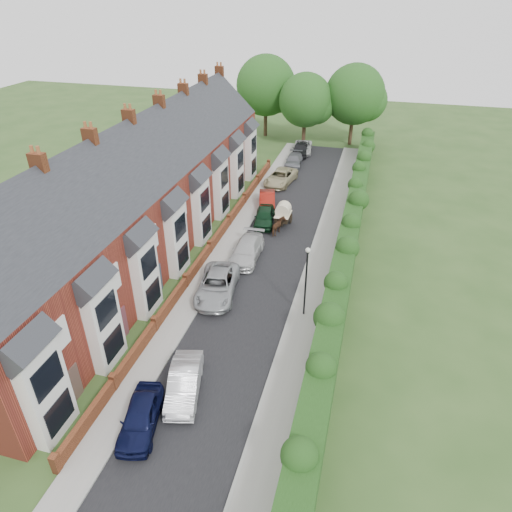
{
  "coord_description": "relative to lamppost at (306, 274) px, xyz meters",
  "views": [
    {
      "loc": [
        6.56,
        -19.81,
        19.01
      ],
      "look_at": [
        -0.67,
        6.98,
        2.2
      ],
      "focal_mm": 32.0,
      "sensor_mm": 36.0,
      "label": 1
    }
  ],
  "objects": [
    {
      "name": "garden_wall_row",
      "position": [
        -8.75,
        6.0,
        -2.84
      ],
      "size": [
        0.35,
        40.35,
        1.1
      ],
      "color": "brown",
      "rests_on": "ground"
    },
    {
      "name": "pavement_hedge_side",
      "position": [
        0.2,
        7.0,
        -3.24
      ],
      "size": [
        2.2,
        58.0,
        0.12
      ],
      "primitive_type": "cube",
      "color": "gray",
      "rests_on": "ground"
    },
    {
      "name": "tree_far_left",
      "position": [
        -6.05,
        36.08,
        2.41
      ],
      "size": [
        7.14,
        6.8,
        9.29
      ],
      "color": "#332316",
      "rests_on": "ground"
    },
    {
      "name": "car_silver_b",
      "position": [
        -6.29,
        0.75,
        -2.53
      ],
      "size": [
        3.36,
        5.86,
        1.54
      ],
      "primitive_type": "imported",
      "rotation": [
        0.0,
        0.0,
        0.15
      ],
      "color": "#A0A3A7",
      "rests_on": "ground"
    },
    {
      "name": "car_white",
      "position": [
        -5.63,
        6.0,
        -2.56
      ],
      "size": [
        2.21,
        5.15,
        1.48
      ],
      "primitive_type": "imported",
      "rotation": [
        0.0,
        0.0,
        0.03
      ],
      "color": "silver",
      "rests_on": "ground"
    },
    {
      "name": "tree_far_back",
      "position": [
        -11.99,
        39.08,
        3.32
      ],
      "size": [
        8.4,
        8.0,
        10.82
      ],
      "color": "#332316",
      "rests_on": "ground"
    },
    {
      "name": "lamppost",
      "position": [
        0.0,
        0.0,
        0.0
      ],
      "size": [
        0.32,
        0.32,
        5.16
      ],
      "color": "black",
      "rests_on": "ground"
    },
    {
      "name": "hedge",
      "position": [
        2.0,
        7.0,
        -1.7
      ],
      "size": [
        2.1,
        58.0,
        2.85
      ],
      "color": "#183410",
      "rests_on": "ground"
    },
    {
      "name": "ground",
      "position": [
        -3.4,
        -4.0,
        -3.3
      ],
      "size": [
        140.0,
        140.0,
        0.0
      ],
      "primitive_type": "plane",
      "color": "#2D4C1E",
      "rests_on": "ground"
    },
    {
      "name": "tree_far_right",
      "position": [
        -0.01,
        38.08,
        3.02
      ],
      "size": [
        7.98,
        7.6,
        10.31
      ],
      "color": "#332316",
      "rests_on": "ground"
    },
    {
      "name": "car_grey",
      "position": [
        -6.11,
        27.86,
        -2.65
      ],
      "size": [
        2.08,
        4.58,
        1.3
      ],
      "primitive_type": "imported",
      "rotation": [
        0.0,
        0.0,
        0.06
      ],
      "color": "slate",
      "rests_on": "ground"
    },
    {
      "name": "horse",
      "position": [
        -4.1,
        10.56,
        -2.56
      ],
      "size": [
        1.07,
        1.85,
        1.47
      ],
      "primitive_type": "imported",
      "rotation": [
        0.0,
        0.0,
        2.97
      ],
      "color": "#4A2C1B",
      "rests_on": "ground"
    },
    {
      "name": "car_navy",
      "position": [
        -6.21,
        -10.81,
        -2.58
      ],
      "size": [
        2.55,
        4.45,
        1.43
      ],
      "primitive_type": "imported",
      "rotation": [
        0.0,
        0.0,
        0.22
      ],
      "color": "black",
      "rests_on": "ground"
    },
    {
      "name": "car_extra_far",
      "position": [
        -5.94,
        32.96,
        -2.62
      ],
      "size": [
        2.75,
        5.06,
        1.35
      ],
      "primitive_type": "imported",
      "rotation": [
        0.0,
        0.0,
        0.11
      ],
      "color": "silver",
      "rests_on": "ground"
    },
    {
      "name": "car_black",
      "position": [
        -6.04,
        31.95,
        -2.49
      ],
      "size": [
        2.15,
        4.81,
        1.6
      ],
      "primitive_type": "imported",
      "rotation": [
        0.0,
        0.0,
        0.05
      ],
      "color": "black",
      "rests_on": "ground"
    },
    {
      "name": "pavement_house_side",
      "position": [
        -7.75,
        7.0,
        -3.24
      ],
      "size": [
        1.7,
        58.0,
        0.12
      ],
      "primitive_type": "cube",
      "color": "gray",
      "rests_on": "ground"
    },
    {
      "name": "road",
      "position": [
        -3.9,
        7.0,
        -3.29
      ],
      "size": [
        6.0,
        58.0,
        0.02
      ],
      "primitive_type": "cube",
      "color": "black",
      "rests_on": "ground"
    },
    {
      "name": "terrace_row",
      "position": [
        -14.27,
        5.98,
        1.18
      ],
      "size": [
        9.05,
        40.5,
        11.5
      ],
      "color": "#953625",
      "rests_on": "ground"
    },
    {
      "name": "car_beige",
      "position": [
        -6.4,
        21.94,
        -2.56
      ],
      "size": [
        3.21,
        5.6,
        1.47
      ],
      "primitive_type": "imported",
      "rotation": [
        0.0,
        0.0,
        -0.15
      ],
      "color": "tan",
      "rests_on": "ground"
    },
    {
      "name": "car_silver_a",
      "position": [
        -5.0,
        -8.2,
        -2.57
      ],
      "size": [
        2.59,
        4.69,
        1.46
      ],
      "primitive_type": "imported",
      "rotation": [
        0.0,
        0.0,
        0.25
      ],
      "color": "silver",
      "rests_on": "ground"
    },
    {
      "name": "horse_cart",
      "position": [
        -4.1,
        12.44,
        -2.07
      ],
      "size": [
        1.35,
        2.98,
        2.15
      ],
      "color": "black",
      "rests_on": "ground"
    },
    {
      "name": "car_green",
      "position": [
        -5.76,
        12.2,
        -2.57
      ],
      "size": [
        2.33,
        4.47,
        1.45
      ],
      "primitive_type": "imported",
      "rotation": [
        0.0,
        0.0,
        0.15
      ],
      "color": "black",
      "rests_on": "ground"
    },
    {
      "name": "car_red",
      "position": [
        -6.4,
        15.76,
        -2.59
      ],
      "size": [
        2.5,
        4.53,
        1.42
      ],
      "primitive_type": "imported",
      "rotation": [
        0.0,
        0.0,
        0.25
      ],
      "color": "maroon",
      "rests_on": "ground"
    },
    {
      "name": "kerb_hedge_side",
      "position": [
        -0.85,
        7.0,
        -3.23
      ],
      "size": [
        0.18,
        58.0,
        0.13
      ],
      "primitive_type": "cube",
      "color": "#979792",
      "rests_on": "ground"
    },
    {
      "name": "kerb_house_side",
      "position": [
        -6.95,
        7.0,
        -3.23
      ],
      "size": [
        0.18,
        58.0,
        0.13
      ],
      "primitive_type": "cube",
      "color": "#979792",
      "rests_on": "ground"
    }
  ]
}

